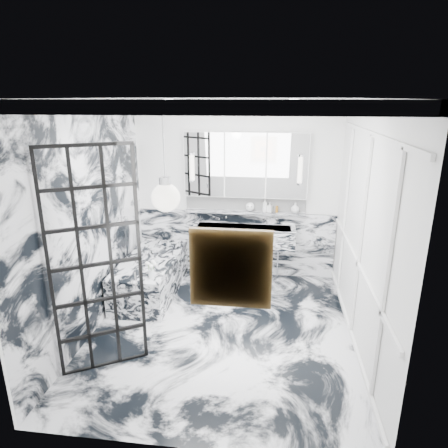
# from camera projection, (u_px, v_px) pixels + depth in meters

# --- Properties ---
(floor) EXTENTS (3.60, 3.60, 0.00)m
(floor) POSITION_uv_depth(u_px,v_px,m) (221.00, 330.00, 5.04)
(floor) COLOR silver
(floor) RESTS_ON ground
(ceiling) EXTENTS (3.60, 3.60, 0.00)m
(ceiling) POSITION_uv_depth(u_px,v_px,m) (220.00, 98.00, 4.19)
(ceiling) COLOR white
(ceiling) RESTS_ON wall_back
(wall_back) EXTENTS (3.60, 0.00, 3.60)m
(wall_back) POSITION_uv_depth(u_px,v_px,m) (236.00, 190.00, 6.31)
(wall_back) COLOR white
(wall_back) RESTS_ON floor
(wall_front) EXTENTS (3.60, 0.00, 3.60)m
(wall_front) POSITION_uv_depth(u_px,v_px,m) (187.00, 300.00, 2.91)
(wall_front) COLOR white
(wall_front) RESTS_ON floor
(wall_left) EXTENTS (0.00, 3.60, 3.60)m
(wall_left) POSITION_uv_depth(u_px,v_px,m) (89.00, 220.00, 4.81)
(wall_left) COLOR white
(wall_left) RESTS_ON floor
(wall_right) EXTENTS (0.00, 3.60, 3.60)m
(wall_right) POSITION_uv_depth(u_px,v_px,m) (364.00, 231.00, 4.42)
(wall_right) COLOR white
(wall_right) RESTS_ON floor
(marble_clad_back) EXTENTS (3.18, 0.05, 1.05)m
(marble_clad_back) POSITION_uv_depth(u_px,v_px,m) (235.00, 243.00, 6.56)
(marble_clad_back) COLOR silver
(marble_clad_back) RESTS_ON floor
(marble_clad_left) EXTENTS (0.02, 3.56, 2.68)m
(marble_clad_left) POSITION_uv_depth(u_px,v_px,m) (91.00, 225.00, 4.83)
(marble_clad_left) COLOR silver
(marble_clad_left) RESTS_ON floor
(panel_molding) EXTENTS (0.03, 3.40, 2.30)m
(panel_molding) POSITION_uv_depth(u_px,v_px,m) (361.00, 239.00, 4.45)
(panel_molding) COLOR white
(panel_molding) RESTS_ON floor
(soap_bottle_a) EXTENTS (0.08, 0.09, 0.21)m
(soap_bottle_a) POSITION_uv_depth(u_px,v_px,m) (265.00, 205.00, 6.24)
(soap_bottle_a) COLOR #8C5919
(soap_bottle_a) RESTS_ON ledge
(soap_bottle_b) EXTENTS (0.09, 0.09, 0.16)m
(soap_bottle_b) POSITION_uv_depth(u_px,v_px,m) (270.00, 207.00, 6.23)
(soap_bottle_b) COLOR #4C4C51
(soap_bottle_b) RESTS_ON ledge
(soap_bottle_c) EXTENTS (0.17, 0.17, 0.17)m
(soap_bottle_c) POSITION_uv_depth(u_px,v_px,m) (295.00, 208.00, 6.18)
(soap_bottle_c) COLOR silver
(soap_bottle_c) RESTS_ON ledge
(face_pot) EXTENTS (0.14, 0.14, 0.14)m
(face_pot) POSITION_uv_depth(u_px,v_px,m) (250.00, 207.00, 6.27)
(face_pot) COLOR white
(face_pot) RESTS_ON ledge
(amber_bottle) EXTENTS (0.04, 0.04, 0.10)m
(amber_bottle) POSITION_uv_depth(u_px,v_px,m) (277.00, 209.00, 6.23)
(amber_bottle) COLOR #8C5919
(amber_bottle) RESTS_ON ledge
(flower_vase) EXTENTS (0.08, 0.08, 0.12)m
(flower_vase) POSITION_uv_depth(u_px,v_px,m) (151.00, 274.00, 5.20)
(flower_vase) COLOR silver
(flower_vase) RESTS_ON bathtub
(crittall_door) EXTENTS (0.78, 0.48, 2.39)m
(crittall_door) POSITION_uv_depth(u_px,v_px,m) (96.00, 265.00, 4.03)
(crittall_door) COLOR black
(crittall_door) RESTS_ON floor
(artwork) EXTENTS (0.49, 0.05, 0.49)m
(artwork) POSITION_uv_depth(u_px,v_px,m) (231.00, 269.00, 2.84)
(artwork) COLOR #D65F16
(artwork) RESTS_ON wall_front
(pendant_light) EXTENTS (0.23, 0.23, 0.23)m
(pendant_light) POSITION_uv_depth(u_px,v_px,m) (166.00, 198.00, 3.25)
(pendant_light) COLOR white
(pendant_light) RESTS_ON ceiling
(trough_sink) EXTENTS (1.60, 0.45, 0.30)m
(trough_sink) POSITION_uv_depth(u_px,v_px,m) (244.00, 236.00, 6.27)
(trough_sink) COLOR silver
(trough_sink) RESTS_ON wall_back
(ledge) EXTENTS (1.90, 0.14, 0.04)m
(ledge) POSITION_uv_depth(u_px,v_px,m) (245.00, 212.00, 6.32)
(ledge) COLOR silver
(ledge) RESTS_ON wall_back
(subway_tile) EXTENTS (1.90, 0.03, 0.23)m
(subway_tile) POSITION_uv_depth(u_px,v_px,m) (245.00, 203.00, 6.34)
(subway_tile) COLOR white
(subway_tile) RESTS_ON wall_back
(mirror_cabinet) EXTENTS (1.90, 0.16, 1.00)m
(mirror_cabinet) POSITION_uv_depth(u_px,v_px,m) (246.00, 165.00, 6.10)
(mirror_cabinet) COLOR white
(mirror_cabinet) RESTS_ON wall_back
(sconce_left) EXTENTS (0.07, 0.07, 0.40)m
(sconce_left) POSITION_uv_depth(u_px,v_px,m) (192.00, 167.00, 6.12)
(sconce_left) COLOR white
(sconce_left) RESTS_ON mirror_cabinet
(sconce_right) EXTENTS (0.07, 0.07, 0.40)m
(sconce_right) POSITION_uv_depth(u_px,v_px,m) (300.00, 170.00, 5.92)
(sconce_right) COLOR white
(sconce_right) RESTS_ON mirror_cabinet
(bathtub) EXTENTS (0.75, 1.65, 0.55)m
(bathtub) POSITION_uv_depth(u_px,v_px,m) (151.00, 275.00, 5.95)
(bathtub) COLOR silver
(bathtub) RESTS_ON floor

